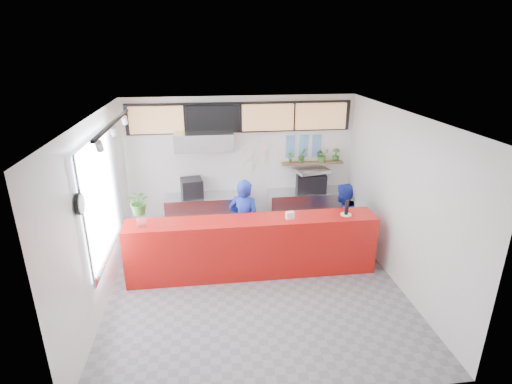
% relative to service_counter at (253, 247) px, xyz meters
% --- Properties ---
extents(floor, '(5.00, 5.00, 0.00)m').
position_rel_service_counter_xyz_m(floor, '(0.00, -0.40, -0.55)').
color(floor, slate).
rests_on(floor, ground).
extents(ceiling, '(5.00, 5.00, 0.00)m').
position_rel_service_counter_xyz_m(ceiling, '(0.00, -0.40, 2.45)').
color(ceiling, silver).
extents(wall_back, '(5.00, 0.00, 5.00)m').
position_rel_service_counter_xyz_m(wall_back, '(0.00, 2.10, 0.95)').
color(wall_back, white).
rests_on(wall_back, ground).
extents(wall_left, '(0.00, 5.00, 5.00)m').
position_rel_service_counter_xyz_m(wall_left, '(-2.50, -0.40, 0.95)').
color(wall_left, white).
rests_on(wall_left, ground).
extents(wall_right, '(0.00, 5.00, 5.00)m').
position_rel_service_counter_xyz_m(wall_right, '(2.50, -0.40, 0.95)').
color(wall_right, white).
rests_on(wall_right, ground).
extents(service_counter, '(4.50, 0.60, 1.10)m').
position_rel_service_counter_xyz_m(service_counter, '(0.00, 0.00, 0.00)').
color(service_counter, '#B8110D').
rests_on(service_counter, ground).
extents(cream_band, '(5.00, 0.02, 0.80)m').
position_rel_service_counter_xyz_m(cream_band, '(0.00, 2.09, 2.05)').
color(cream_band, beige).
rests_on(cream_band, wall_back).
extents(prep_bench, '(1.80, 0.60, 0.90)m').
position_rel_service_counter_xyz_m(prep_bench, '(-0.80, 1.80, -0.10)').
color(prep_bench, '#B2B5BA').
rests_on(prep_bench, ground).
extents(panini_oven, '(0.51, 0.51, 0.40)m').
position_rel_service_counter_xyz_m(panini_oven, '(-1.11, 1.80, 0.55)').
color(panini_oven, black).
rests_on(panini_oven, prep_bench).
extents(extraction_hood, '(1.20, 0.70, 0.35)m').
position_rel_service_counter_xyz_m(extraction_hood, '(-0.80, 1.75, 1.60)').
color(extraction_hood, '#B2B5BA').
rests_on(extraction_hood, ceiling).
extents(hood_lip, '(1.20, 0.69, 0.31)m').
position_rel_service_counter_xyz_m(hood_lip, '(-0.80, 1.75, 1.40)').
color(hood_lip, '#B2B5BA').
rests_on(hood_lip, ceiling).
extents(right_bench, '(1.80, 0.60, 0.90)m').
position_rel_service_counter_xyz_m(right_bench, '(1.50, 1.80, -0.10)').
color(right_bench, '#B2B5BA').
rests_on(right_bench, ground).
extents(espresso_machine, '(0.69, 0.54, 0.41)m').
position_rel_service_counter_xyz_m(espresso_machine, '(1.54, 1.80, 0.56)').
color(espresso_machine, black).
rests_on(espresso_machine, right_bench).
extents(espresso_tray, '(0.84, 0.68, 0.07)m').
position_rel_service_counter_xyz_m(espresso_tray, '(1.54, 1.80, 0.83)').
color(espresso_tray, silver).
rests_on(espresso_tray, espresso_machine).
extents(herb_shelf, '(1.40, 0.18, 0.04)m').
position_rel_service_counter_xyz_m(herb_shelf, '(1.60, 2.00, 0.95)').
color(herb_shelf, brown).
rests_on(herb_shelf, wall_back).
extents(menu_board_far_left, '(1.10, 0.10, 0.55)m').
position_rel_service_counter_xyz_m(menu_board_far_left, '(-1.75, 1.98, 2.00)').
color(menu_board_far_left, tan).
rests_on(menu_board_far_left, wall_back).
extents(menu_board_mid_left, '(1.10, 0.10, 0.55)m').
position_rel_service_counter_xyz_m(menu_board_mid_left, '(-0.59, 1.98, 2.00)').
color(menu_board_mid_left, black).
rests_on(menu_board_mid_left, wall_back).
extents(menu_board_mid_right, '(1.10, 0.10, 0.55)m').
position_rel_service_counter_xyz_m(menu_board_mid_right, '(0.57, 1.98, 2.00)').
color(menu_board_mid_right, tan).
rests_on(menu_board_mid_right, wall_back).
extents(menu_board_far_right, '(1.10, 0.10, 0.55)m').
position_rel_service_counter_xyz_m(menu_board_far_right, '(1.73, 1.98, 2.00)').
color(menu_board_far_right, tan).
rests_on(menu_board_far_right, wall_back).
extents(soffit, '(4.80, 0.04, 0.65)m').
position_rel_service_counter_xyz_m(soffit, '(0.00, 2.06, 2.00)').
color(soffit, black).
rests_on(soffit, wall_back).
extents(window_pane, '(0.04, 2.20, 1.90)m').
position_rel_service_counter_xyz_m(window_pane, '(-2.47, -0.10, 1.15)').
color(window_pane, silver).
rests_on(window_pane, wall_left).
extents(window_frame, '(0.03, 2.30, 2.00)m').
position_rel_service_counter_xyz_m(window_frame, '(-2.45, -0.10, 1.15)').
color(window_frame, '#B2B5BA').
rests_on(window_frame, wall_left).
extents(wall_clock_rim, '(0.05, 0.30, 0.30)m').
position_rel_service_counter_xyz_m(wall_clock_rim, '(-2.46, -1.30, 1.50)').
color(wall_clock_rim, black).
rests_on(wall_clock_rim, wall_left).
extents(wall_clock_face, '(0.02, 0.26, 0.26)m').
position_rel_service_counter_xyz_m(wall_clock_face, '(-2.43, -1.30, 1.50)').
color(wall_clock_face, white).
rests_on(wall_clock_face, wall_left).
extents(track_rail, '(0.05, 2.40, 0.04)m').
position_rel_service_counter_xyz_m(track_rail, '(-2.10, -0.40, 2.39)').
color(track_rail, black).
rests_on(track_rail, ceiling).
extents(dec_plate_a, '(0.24, 0.03, 0.24)m').
position_rel_service_counter_xyz_m(dec_plate_a, '(0.15, 2.07, 1.20)').
color(dec_plate_a, silver).
rests_on(dec_plate_a, wall_back).
extents(dec_plate_b, '(0.24, 0.03, 0.24)m').
position_rel_service_counter_xyz_m(dec_plate_b, '(0.45, 2.07, 1.10)').
color(dec_plate_b, silver).
rests_on(dec_plate_b, wall_back).
extents(dec_plate_c, '(0.24, 0.03, 0.24)m').
position_rel_service_counter_xyz_m(dec_plate_c, '(0.15, 2.07, 0.90)').
color(dec_plate_c, silver).
rests_on(dec_plate_c, wall_back).
extents(dec_plate_d, '(0.24, 0.03, 0.24)m').
position_rel_service_counter_xyz_m(dec_plate_d, '(0.50, 2.07, 1.35)').
color(dec_plate_d, silver).
rests_on(dec_plate_d, wall_back).
extents(photo_frame_a, '(0.20, 0.02, 0.25)m').
position_rel_service_counter_xyz_m(photo_frame_a, '(1.10, 2.08, 1.45)').
color(photo_frame_a, '#598CBF').
rests_on(photo_frame_a, wall_back).
extents(photo_frame_b, '(0.20, 0.02, 0.25)m').
position_rel_service_counter_xyz_m(photo_frame_b, '(1.40, 2.08, 1.45)').
color(photo_frame_b, '#598CBF').
rests_on(photo_frame_b, wall_back).
extents(photo_frame_c, '(0.20, 0.02, 0.25)m').
position_rel_service_counter_xyz_m(photo_frame_c, '(1.70, 2.08, 1.45)').
color(photo_frame_c, '#598CBF').
rests_on(photo_frame_c, wall_back).
extents(photo_frame_d, '(0.20, 0.02, 0.25)m').
position_rel_service_counter_xyz_m(photo_frame_d, '(1.10, 2.08, 1.20)').
color(photo_frame_d, '#598CBF').
rests_on(photo_frame_d, wall_back).
extents(photo_frame_e, '(0.20, 0.02, 0.25)m').
position_rel_service_counter_xyz_m(photo_frame_e, '(1.40, 2.08, 1.20)').
color(photo_frame_e, '#598CBF').
rests_on(photo_frame_e, wall_back).
extents(photo_frame_f, '(0.20, 0.02, 0.25)m').
position_rel_service_counter_xyz_m(photo_frame_f, '(1.70, 2.08, 1.20)').
color(photo_frame_f, '#598CBF').
rests_on(photo_frame_f, wall_back).
extents(staff_center, '(0.73, 0.63, 1.69)m').
position_rel_service_counter_xyz_m(staff_center, '(-0.10, 0.46, 0.30)').
color(staff_center, navy).
rests_on(staff_center, ground).
extents(staff_right, '(0.92, 0.89, 1.50)m').
position_rel_service_counter_xyz_m(staff_right, '(1.84, 0.52, 0.20)').
color(staff_right, navy).
rests_on(staff_right, ground).
extents(herb_a, '(0.15, 0.11, 0.26)m').
position_rel_service_counter_xyz_m(herb_a, '(1.09, 2.00, 1.10)').
color(herb_a, '#366C26').
rests_on(herb_a, herb_shelf).
extents(herb_b, '(0.23, 0.21, 0.33)m').
position_rel_service_counter_xyz_m(herb_b, '(1.36, 2.00, 1.13)').
color(herb_b, '#366C26').
rests_on(herb_b, herb_shelf).
extents(herb_c, '(0.36, 0.34, 0.33)m').
position_rel_service_counter_xyz_m(herb_c, '(1.82, 2.00, 1.14)').
color(herb_c, '#366C26').
rests_on(herb_c, herb_shelf).
extents(herb_d, '(0.20, 0.18, 0.29)m').
position_rel_service_counter_xyz_m(herb_d, '(2.14, 2.00, 1.12)').
color(herb_d, '#366C26').
rests_on(herb_d, herb_shelf).
extents(glass_vase, '(0.18, 0.18, 0.21)m').
position_rel_service_counter_xyz_m(glass_vase, '(-1.91, -0.04, 0.65)').
color(glass_vase, white).
rests_on(glass_vase, service_counter).
extents(basil_vase, '(0.49, 0.46, 0.45)m').
position_rel_service_counter_xyz_m(basil_vase, '(-1.91, -0.04, 0.99)').
color(basil_vase, '#366C26').
rests_on(basil_vase, glass_vase).
extents(napkin_holder, '(0.16, 0.12, 0.13)m').
position_rel_service_counter_xyz_m(napkin_holder, '(0.66, -0.06, 0.61)').
color(napkin_holder, white).
rests_on(napkin_holder, service_counter).
extents(white_plate, '(0.24, 0.24, 0.02)m').
position_rel_service_counter_xyz_m(white_plate, '(1.71, -0.03, 0.56)').
color(white_plate, white).
rests_on(white_plate, service_counter).
extents(pepper_mill, '(0.08, 0.08, 0.27)m').
position_rel_service_counter_xyz_m(pepper_mill, '(1.71, -0.03, 0.70)').
color(pepper_mill, black).
rests_on(pepper_mill, white_plate).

